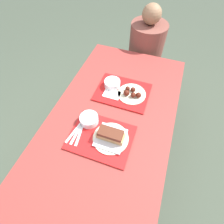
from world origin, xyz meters
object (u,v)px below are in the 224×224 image
(tray_far, at_px, (123,92))
(person_seated_across, at_px, (146,45))
(brisket_sandwich_plate, at_px, (111,136))
(wings_plate_far, at_px, (132,93))
(bowl_coleslaw_near, at_px, (89,119))
(bowl_coleslaw_far, at_px, (112,83))
(tray_near, at_px, (101,137))

(tray_far, height_order, person_seated_across, person_seated_across)
(brisket_sandwich_plate, distance_m, wings_plate_far, 0.42)
(tray_far, height_order, wings_plate_far, wings_plate_far)
(bowl_coleslaw_near, bearing_deg, brisket_sandwich_plate, -22.12)
(bowl_coleslaw_near, bearing_deg, bowl_coleslaw_far, 84.55)
(bowl_coleslaw_near, relative_size, person_seated_across, 0.19)
(tray_far, relative_size, bowl_coleslaw_far, 3.24)
(bowl_coleslaw_near, height_order, bowl_coleslaw_far, same)
(wings_plate_far, bearing_deg, tray_near, -101.70)
(bowl_coleslaw_far, distance_m, person_seated_across, 0.75)
(bowl_coleslaw_far, relative_size, person_seated_across, 0.19)
(bowl_coleslaw_near, bearing_deg, person_seated_across, 81.90)
(tray_far, bearing_deg, bowl_coleslaw_far, 163.02)
(wings_plate_far, bearing_deg, bowl_coleslaw_near, -121.66)
(bowl_coleslaw_near, relative_size, bowl_coleslaw_far, 1.00)
(tray_far, distance_m, bowl_coleslaw_near, 0.38)
(person_seated_across, bearing_deg, bowl_coleslaw_near, -98.10)
(bowl_coleslaw_near, distance_m, brisket_sandwich_plate, 0.20)
(tray_far, xyz_separation_m, brisket_sandwich_plate, (0.05, -0.42, 0.04))
(brisket_sandwich_plate, height_order, person_seated_across, person_seated_across)
(bowl_coleslaw_far, height_order, person_seated_across, person_seated_across)
(tray_far, bearing_deg, brisket_sandwich_plate, -83.33)
(tray_near, relative_size, person_seated_across, 0.60)
(brisket_sandwich_plate, bearing_deg, wings_plate_far, 86.63)
(tray_far, height_order, bowl_coleslaw_near, bowl_coleslaw_near)
(bowl_coleslaw_far, bearing_deg, wings_plate_far, -12.68)
(bowl_coleslaw_far, bearing_deg, tray_far, -16.98)
(bowl_coleslaw_near, distance_m, wings_plate_far, 0.40)
(bowl_coleslaw_far, height_order, wings_plate_far, wings_plate_far)
(wings_plate_far, xyz_separation_m, person_seated_across, (-0.05, 0.78, -0.07))
(tray_near, relative_size, wings_plate_far, 1.88)
(wings_plate_far, bearing_deg, bowl_coleslaw_far, 167.32)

